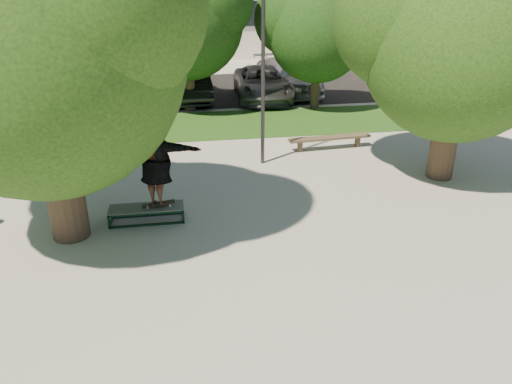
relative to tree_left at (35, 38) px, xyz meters
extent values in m
plane|color=#A29E95|center=(4.29, -1.09, -4.42)|extent=(120.00, 120.00, 0.00)
cube|color=#1F4614|center=(5.29, 8.41, -4.41)|extent=(30.00, 4.00, 0.02)
cube|color=black|center=(4.29, 14.91, -4.42)|extent=(40.00, 8.00, 0.01)
cylinder|color=#38281E|center=(0.09, -0.09, -2.82)|extent=(0.84, 0.84, 3.20)
sphere|color=#163A0F|center=(0.09, -0.09, -0.35)|extent=(5.80, 5.80, 5.80)
sphere|color=#163A0F|center=(1.40, -0.67, 0.66)|extent=(4.06, 4.06, 4.06)
cylinder|color=#38281E|center=(10.29, 1.91, -2.92)|extent=(0.76, 0.76, 3.00)
sphere|color=#163A0F|center=(10.29, 1.91, -0.64)|extent=(5.20, 5.20, 5.20)
sphere|color=#163A0F|center=(8.99, 2.69, 0.01)|extent=(3.90, 3.90, 3.90)
cylinder|color=#38281E|center=(-2.21, 9.91, -3.02)|extent=(0.44, 0.44, 2.80)
sphere|color=black|center=(-2.21, 9.91, -0.96)|extent=(4.40, 4.40, 4.40)
sphere|color=black|center=(-3.31, 10.57, -0.41)|extent=(3.30, 3.30, 3.30)
sphere|color=black|center=(-1.22, 9.47, -0.19)|extent=(3.08, 3.08, 3.08)
cylinder|color=#38281E|center=(3.29, 10.91, -2.92)|extent=(0.50, 0.50, 3.00)
sphere|color=black|center=(3.29, 10.91, -0.70)|extent=(4.80, 4.80, 4.80)
sphere|color=black|center=(2.09, 11.63, -0.10)|extent=(3.60, 3.60, 3.60)
sphere|color=black|center=(4.37, 10.43, 0.14)|extent=(3.36, 3.36, 3.36)
cylinder|color=#38281E|center=(8.79, 10.41, -3.12)|extent=(0.40, 0.40, 2.60)
sphere|color=black|center=(8.79, 10.41, -1.19)|extent=(4.20, 4.20, 4.20)
sphere|color=black|center=(7.74, 11.04, -0.67)|extent=(3.15, 3.15, 3.15)
sphere|color=black|center=(9.74, 9.99, -0.46)|extent=(2.94, 2.94, 2.94)
cylinder|color=#2D2D30|center=(5.29, 3.91, -1.42)|extent=(0.12, 0.12, 6.00)
cube|color=black|center=(2.29, 23.85, -1.42)|extent=(27.60, 0.12, 1.60)
cube|color=#475147|center=(1.79, 0.39, -4.06)|extent=(1.80, 0.60, 0.03)
cylinder|color=white|center=(1.83, 0.31, -4.02)|extent=(0.06, 0.03, 0.06)
cylinder|color=white|center=(1.83, 0.47, -4.02)|extent=(0.06, 0.03, 0.06)
cylinder|color=white|center=(2.37, 0.31, -4.02)|extent=(0.06, 0.03, 0.06)
cylinder|color=white|center=(2.37, 0.47, -4.02)|extent=(0.06, 0.03, 0.06)
cube|color=black|center=(2.10, 0.39, -3.98)|extent=(0.78, 0.20, 0.10)
imported|color=#4F2521|center=(2.10, 0.39, -3.02)|extent=(2.41, 1.38, 1.90)
cube|color=brown|center=(6.74, 4.78, -4.23)|extent=(0.16, 0.16, 0.38)
cube|color=brown|center=(8.85, 4.96, -4.23)|extent=(0.16, 0.16, 0.38)
cube|color=brown|center=(7.79, 4.87, -4.02)|extent=(2.91, 0.63, 0.08)
imported|color=#ADACB1|center=(0.20, 14.32, -3.74)|extent=(2.12, 4.16, 1.36)
imported|color=black|center=(3.44, 12.87, -3.61)|extent=(1.82, 4.98, 1.63)
imported|color=slate|center=(6.79, 12.48, -3.68)|extent=(2.75, 5.46, 1.48)
imported|color=#ABABB0|center=(8.27, 13.76, -3.63)|extent=(2.97, 5.73, 1.59)
camera|label=1|loc=(2.67, -10.83, 1.23)|focal=35.00mm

